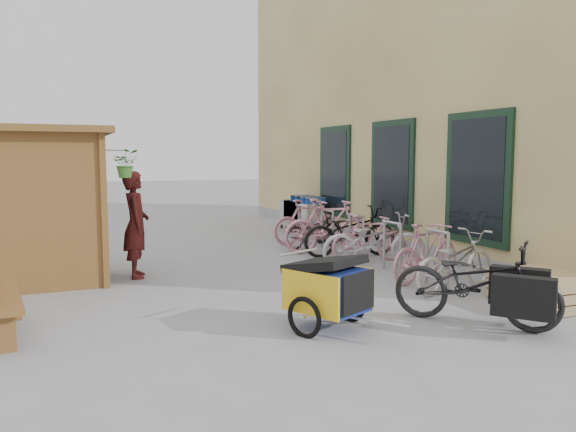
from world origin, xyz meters
name	(u,v)px	position (x,y,z in m)	size (l,w,h in m)	color
ground	(298,301)	(0.00, 0.00, 0.00)	(80.00, 80.00, 0.00)	gray
building	(462,94)	(6.49, 4.50, 3.49)	(6.07, 13.00, 7.00)	#D4BF7A
kiosk	(31,184)	(-3.28, 2.47, 1.55)	(2.49, 1.65, 2.40)	brown
bike_rack	(356,233)	(2.30, 2.40, 0.52)	(0.05, 5.35, 0.86)	#A5A8AD
pallet_stack	(546,288)	(3.00, -1.40, 0.21)	(1.00, 1.20, 0.40)	tan
shopping_carts	(301,210)	(3.00, 6.46, 0.56)	(0.54, 1.81, 0.97)	silver
child_trailer	(328,287)	(-0.18, -1.23, 0.49)	(0.99, 1.49, 0.88)	navy
cargo_bike	(479,283)	(1.48, -1.80, 0.49)	(1.69, 1.90, 1.00)	black
person_kiosk	(136,225)	(-1.77, 2.45, 0.86)	(0.63, 0.41, 1.73)	maroon
bike_0	(455,261)	(2.35, -0.36, 0.44)	(0.59, 1.68, 0.88)	#BAB9B5
bike_1	(426,252)	(2.34, 0.30, 0.47)	(0.44, 1.56, 0.94)	pink
bike_2	(374,241)	(2.16, 1.55, 0.49)	(0.65, 1.85, 0.97)	#A8A7AC
bike_3	(369,238)	(2.41, 2.13, 0.44)	(0.41, 1.47, 0.88)	pink
bike_4	(350,232)	(2.36, 2.75, 0.50)	(0.66, 1.89, 0.99)	black
bike_5	(328,226)	(2.14, 3.25, 0.56)	(0.52, 1.86, 1.12)	pink
bike_6	(314,230)	(2.16, 3.98, 0.40)	(0.53, 1.52, 0.80)	black
bike_7	(308,222)	(2.27, 4.50, 0.51)	(0.48, 1.68, 1.01)	pink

